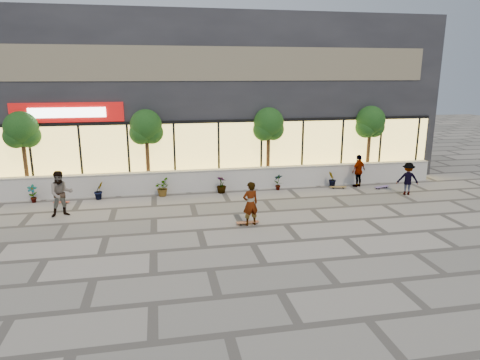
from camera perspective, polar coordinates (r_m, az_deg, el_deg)
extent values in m
plane|color=#9D9588|center=(14.47, 1.73, -8.53)|extent=(80.00, 80.00, 0.00)
cube|color=silver|center=(20.87, -2.45, 0.02)|extent=(22.00, 0.35, 1.00)
cube|color=#B2AFA8|center=(20.75, -2.46, 1.41)|extent=(22.00, 0.42, 0.04)
cube|color=#24242A|center=(25.73, -4.38, 11.10)|extent=(24.00, 9.00, 8.50)
cube|color=#FBD664|center=(21.56, -2.87, 3.74)|extent=(23.04, 0.05, 3.00)
cube|color=black|center=(21.31, -2.91, 7.82)|extent=(23.04, 0.08, 0.15)
cube|color=#A80D0C|center=(21.42, -22.00, 8.35)|extent=(5.00, 0.10, 0.90)
cube|color=white|center=(21.35, -22.04, 8.33)|extent=(3.40, 0.06, 0.45)
cube|color=brown|center=(21.22, -3.01, 15.23)|extent=(21.60, 0.05, 1.60)
imported|color=#133E13|center=(20.90, -25.92, -1.66)|extent=(0.43, 0.29, 0.81)
imported|color=#133E13|center=(20.34, -18.30, -1.34)|extent=(0.57, 0.57, 0.81)
imported|color=#133E13|center=(20.15, -10.39, -0.99)|extent=(0.68, 0.77, 0.81)
imported|color=#133E13|center=(20.35, -2.49, -0.62)|extent=(0.64, 0.64, 0.81)
imported|color=#133E13|center=(20.93, 5.11, -0.25)|extent=(0.46, 0.35, 0.81)
imported|color=#133E13|center=(21.85, 12.19, 0.09)|extent=(0.55, 0.57, 0.81)
cylinder|color=#472A19|center=(21.95, -26.71, 2.21)|extent=(0.18, 0.18, 3.24)
sphere|color=#133E13|center=(21.73, -27.16, 6.21)|extent=(1.50, 1.50, 1.50)
sphere|color=#133E13|center=(21.79, -27.72, 5.21)|extent=(1.10, 1.10, 1.10)
sphere|color=#133E13|center=(21.75, -26.39, 5.34)|extent=(1.10, 1.10, 1.10)
cylinder|color=#472A19|center=(21.11, -12.21, 2.99)|extent=(0.18, 0.18, 3.24)
sphere|color=#133E13|center=(20.88, -12.43, 7.16)|extent=(1.50, 1.50, 1.50)
sphere|color=#133E13|center=(20.88, -13.07, 6.13)|extent=(1.10, 1.10, 1.10)
sphere|color=#133E13|center=(20.96, -11.69, 6.23)|extent=(1.10, 1.10, 1.10)
cylinder|color=#472A19|center=(21.79, 3.78, 3.62)|extent=(0.18, 0.18, 3.24)
sphere|color=#133E13|center=(21.57, 3.84, 7.67)|extent=(1.50, 1.50, 1.50)
sphere|color=#133E13|center=(21.50, 3.21, 6.69)|extent=(1.10, 1.10, 1.10)
sphere|color=#133E13|center=(21.72, 4.44, 6.74)|extent=(1.10, 1.10, 1.10)
cylinder|color=#472A19|center=(23.77, 16.75, 3.93)|extent=(0.18, 0.18, 3.24)
sphere|color=#133E13|center=(23.56, 17.01, 7.63)|extent=(1.50, 1.50, 1.50)
sphere|color=#133E13|center=(23.44, 16.46, 6.75)|extent=(1.10, 1.10, 1.10)
sphere|color=#133E13|center=(23.76, 17.43, 6.77)|extent=(1.10, 1.10, 1.10)
imported|color=white|center=(15.94, 1.40, -3.16)|extent=(0.68, 0.53, 1.68)
imported|color=#947A5F|center=(18.34, -22.75, -1.69)|extent=(1.06, 0.92, 1.85)
imported|color=silver|center=(22.17, 15.53, 1.19)|extent=(1.03, 0.80, 1.64)
imported|color=maroon|center=(21.45, 21.46, 0.16)|extent=(1.12, 0.86, 1.53)
cube|color=brown|center=(16.21, 1.02, -5.63)|extent=(0.88, 0.26, 0.02)
cylinder|color=black|center=(16.37, 1.86, -5.67)|extent=(0.06, 0.04, 0.06)
cylinder|color=black|center=(16.23, 2.01, -5.85)|extent=(0.06, 0.04, 0.06)
cylinder|color=black|center=(16.24, 0.03, -5.83)|extent=(0.06, 0.04, 0.06)
cylinder|color=black|center=(16.10, 0.16, -6.01)|extent=(0.06, 0.04, 0.06)
cube|color=#CA4525|center=(20.32, -22.71, -2.72)|extent=(0.71, 0.27, 0.02)
cylinder|color=black|center=(20.32, -22.08, -2.80)|extent=(0.05, 0.03, 0.05)
cylinder|color=black|center=(20.20, -22.19, -2.91)|extent=(0.05, 0.03, 0.05)
cylinder|color=black|center=(20.46, -23.20, -2.80)|extent=(0.05, 0.03, 0.05)
cylinder|color=black|center=(20.35, -23.32, -2.90)|extent=(0.05, 0.03, 0.05)
cube|color=olive|center=(21.73, 12.95, -0.89)|extent=(0.83, 0.33, 0.02)
cylinder|color=black|center=(21.87, 13.52, -0.98)|extent=(0.06, 0.04, 0.06)
cylinder|color=black|center=(21.74, 13.62, -1.08)|extent=(0.06, 0.04, 0.06)
cylinder|color=black|center=(21.75, 12.25, -1.00)|extent=(0.06, 0.04, 0.06)
cylinder|color=black|center=(21.61, 12.35, -1.10)|extent=(0.06, 0.04, 0.06)
cube|color=#654E8F|center=(22.33, 18.39, -0.84)|extent=(0.87, 0.46, 0.02)
cylinder|color=black|center=(22.59, 18.69, -0.86)|extent=(0.07, 0.05, 0.06)
cylinder|color=black|center=(22.49, 18.97, -0.95)|extent=(0.07, 0.05, 0.06)
cylinder|color=black|center=(22.22, 17.77, -1.03)|extent=(0.07, 0.05, 0.06)
cylinder|color=black|center=(22.12, 18.05, -1.12)|extent=(0.07, 0.05, 0.06)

